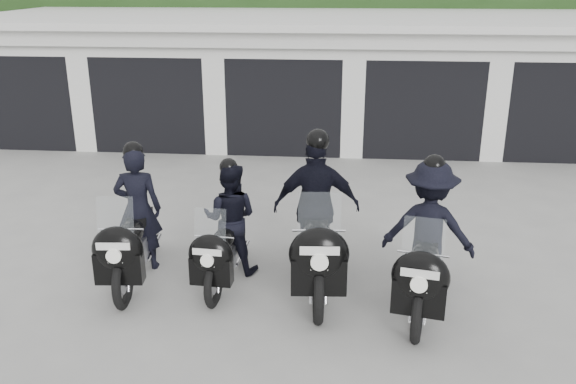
# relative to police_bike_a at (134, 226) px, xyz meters

# --- Properties ---
(ground) EXTENTS (80.00, 80.00, 0.00)m
(ground) POSITION_rel_police_bike_a_xyz_m (1.44, 0.62, -0.75)
(ground) COLOR #A0A09B
(ground) RESTS_ON ground
(garage_block) EXTENTS (16.40, 6.80, 2.96)m
(garage_block) POSITION_rel_police_bike_a_xyz_m (1.44, 8.68, 0.67)
(garage_block) COLOR silver
(garage_block) RESTS_ON ground
(background_vegetation) EXTENTS (20.00, 3.90, 5.80)m
(background_vegetation) POSITION_rel_police_bike_a_xyz_m (1.81, 13.54, 2.02)
(background_vegetation) COLOR #1B3814
(background_vegetation) RESTS_ON ground
(police_bike_a) EXTENTS (0.77, 2.18, 1.90)m
(police_bike_a) POSITION_rel_police_bike_a_xyz_m (0.00, 0.00, 0.00)
(police_bike_a) COLOR black
(police_bike_a) RESTS_ON ground
(police_bike_b) EXTENTS (0.80, 1.95, 1.69)m
(police_bike_b) POSITION_rel_police_bike_a_xyz_m (1.25, 0.14, -0.04)
(police_bike_b) COLOR black
(police_bike_b) RESTS_ON ground
(police_bike_c) EXTENTS (1.20, 2.45, 2.13)m
(police_bike_c) POSITION_rel_police_bike_a_xyz_m (2.45, 0.11, 0.15)
(police_bike_c) COLOR black
(police_bike_c) RESTS_ON ground
(police_bike_d) EXTENTS (1.26, 2.21, 1.94)m
(police_bike_d) POSITION_rel_police_bike_a_xyz_m (3.85, -0.29, 0.07)
(police_bike_d) COLOR black
(police_bike_d) RESTS_ON ground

